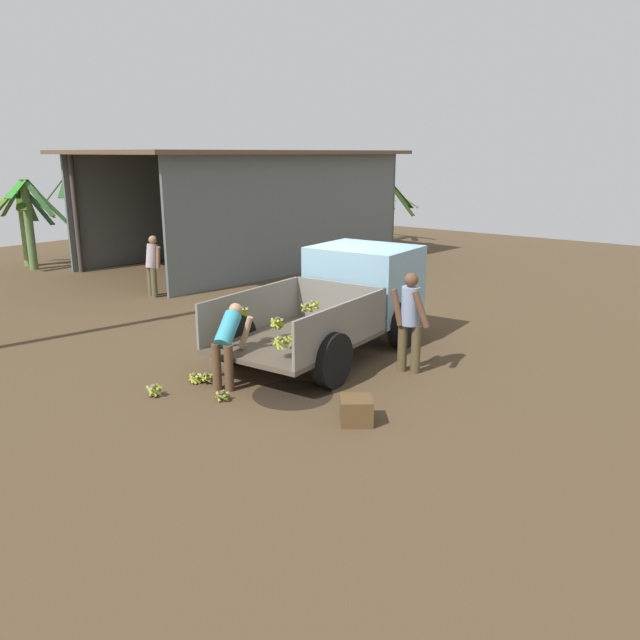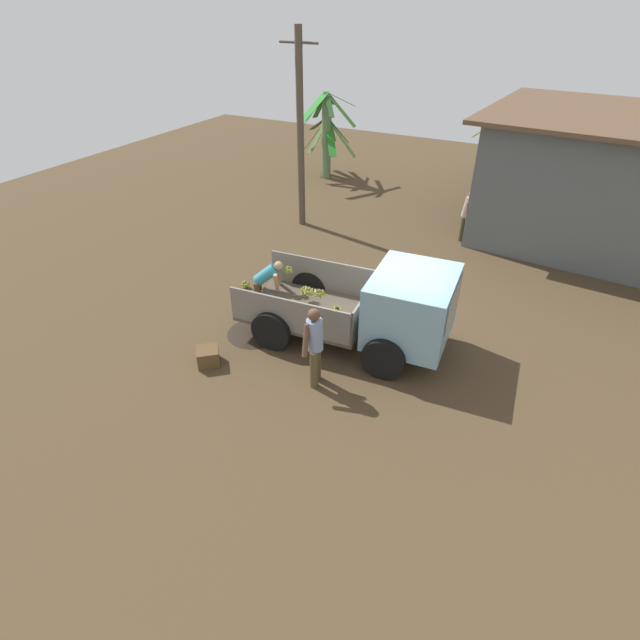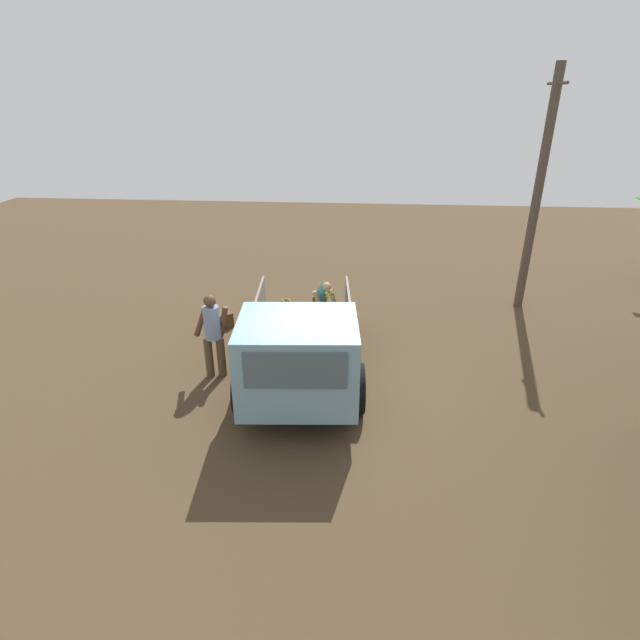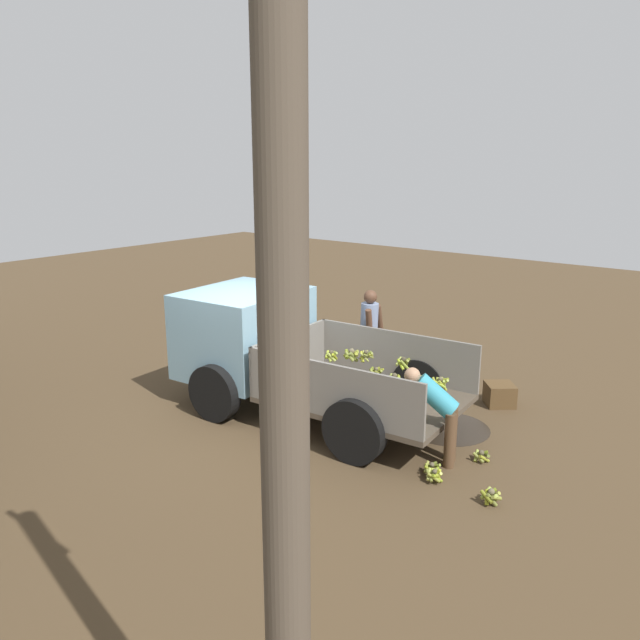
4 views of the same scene
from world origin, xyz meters
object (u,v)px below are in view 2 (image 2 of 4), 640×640
at_px(banana_bunch_on_ground_0, 270,296).
at_px(banana_bunch_on_ground_1, 269,293).
at_px(utility_pole, 300,132).
at_px(person_worker_loading, 266,281).
at_px(person_bystander_near_shed, 467,213).
at_px(banana_bunch_on_ground_2, 241,307).
at_px(banana_bunch_on_ground_3, 245,284).
at_px(person_foreground_visitor, 314,343).
at_px(cargo_truck, 389,308).
at_px(wooden_crate_0, 208,356).

height_order(banana_bunch_on_ground_0, banana_bunch_on_ground_1, banana_bunch_on_ground_1).
relative_size(utility_pole, person_worker_loading, 4.50).
height_order(person_bystander_near_shed, banana_bunch_on_ground_2, person_bystander_near_shed).
height_order(banana_bunch_on_ground_1, banana_bunch_on_ground_3, banana_bunch_on_ground_3).
distance_m(person_foreground_visitor, person_worker_loading, 3.06).
bearing_deg(banana_bunch_on_ground_2, cargo_truck, 3.60).
distance_m(person_worker_loading, banana_bunch_on_ground_3, 1.36).
height_order(cargo_truck, person_bystander_near_shed, cargo_truck).
xyz_separation_m(banana_bunch_on_ground_1, wooden_crate_0, (0.37, -2.95, 0.09)).
bearing_deg(banana_bunch_on_ground_1, cargo_truck, -10.77).
xyz_separation_m(banana_bunch_on_ground_0, wooden_crate_0, (0.25, -2.80, 0.08)).
relative_size(person_worker_loading, banana_bunch_on_ground_0, 5.21).
distance_m(person_worker_loading, person_bystander_near_shed, 7.08).
height_order(person_foreground_visitor, wooden_crate_0, person_foreground_visitor).
xyz_separation_m(utility_pole, person_bystander_near_shed, (5.15, 1.18, -2.08)).
xyz_separation_m(person_foreground_visitor, banana_bunch_on_ground_0, (-2.52, 2.30, -0.86)).
relative_size(person_bystander_near_shed, banana_bunch_on_ground_1, 6.47).
bearing_deg(person_foreground_visitor, utility_pole, -73.39).
xyz_separation_m(banana_bunch_on_ground_2, banana_bunch_on_ground_3, (-0.54, 0.95, 0.03)).
xyz_separation_m(banana_bunch_on_ground_0, banana_bunch_on_ground_3, (-0.89, 0.20, 0.01)).
xyz_separation_m(person_bystander_near_shed, banana_bunch_on_ground_1, (-3.57, -5.77, -0.79)).
bearing_deg(banana_bunch_on_ground_1, banana_bunch_on_ground_2, -104.82).
relative_size(utility_pole, banana_bunch_on_ground_1, 23.69).
bearing_deg(banana_bunch_on_ground_3, banana_bunch_on_ground_0, -12.82).
relative_size(person_worker_loading, wooden_crate_0, 2.91).
bearing_deg(utility_pole, person_bystander_near_shed, 12.85).
relative_size(cargo_truck, banana_bunch_on_ground_2, 19.12).
relative_size(person_foreground_visitor, banana_bunch_on_ground_2, 7.06).
bearing_deg(banana_bunch_on_ground_3, person_foreground_visitor, -36.31).
xyz_separation_m(person_foreground_visitor, person_worker_loading, (-2.35, 1.94, -0.20)).
height_order(banana_bunch_on_ground_2, banana_bunch_on_ground_3, banana_bunch_on_ground_3).
height_order(person_foreground_visitor, banana_bunch_on_ground_1, person_foreground_visitor).
distance_m(cargo_truck, banana_bunch_on_ground_0, 3.51).
height_order(person_bystander_near_shed, wooden_crate_0, person_bystander_near_shed).
relative_size(person_foreground_visitor, banana_bunch_on_ground_1, 7.05).
distance_m(cargo_truck, person_bystander_near_shed, 6.43).
relative_size(cargo_truck, wooden_crate_0, 10.55).
distance_m(utility_pole, person_worker_loading, 5.85).
xyz_separation_m(person_foreground_visitor, banana_bunch_on_ground_1, (-2.63, 2.45, -0.87)).
xyz_separation_m(cargo_truck, banana_bunch_on_ground_3, (-4.24, 0.71, -0.89)).
distance_m(banana_bunch_on_ground_2, wooden_crate_0, 2.14).
xyz_separation_m(cargo_truck, person_foreground_visitor, (-0.84, -1.79, -0.05)).
xyz_separation_m(person_worker_loading, person_bystander_near_shed, (3.30, 6.27, 0.12)).
height_order(banana_bunch_on_ground_3, wooden_crate_0, wooden_crate_0).
height_order(person_bystander_near_shed, banana_bunch_on_ground_1, person_bystander_near_shed).
relative_size(person_worker_loading, banana_bunch_on_ground_3, 5.09).
distance_m(person_bystander_near_shed, banana_bunch_on_ground_3, 7.22).
distance_m(person_foreground_visitor, banana_bunch_on_ground_2, 3.37).
bearing_deg(wooden_crate_0, banana_bunch_on_ground_1, 97.08).
bearing_deg(banana_bunch_on_ground_3, utility_pole, 100.05).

